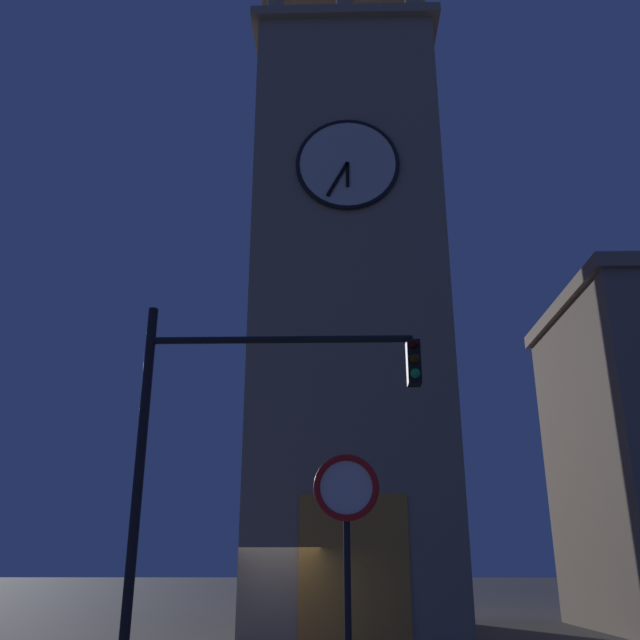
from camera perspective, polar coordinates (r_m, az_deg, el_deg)
name	(u,v)px	position (r m, az deg, el deg)	size (l,w,h in m)	color
clocktower	(348,304)	(26.60, 2.34, 1.34)	(7.34, 8.65, 28.35)	gray
traffic_signal_mid	(233,428)	(11.13, -7.35, -8.97)	(4.60, 0.41, 6.17)	black
no_horn_sign	(347,514)	(8.24, 2.26, -16.00)	(0.78, 0.14, 3.28)	black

